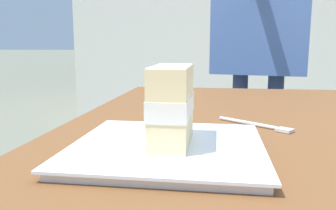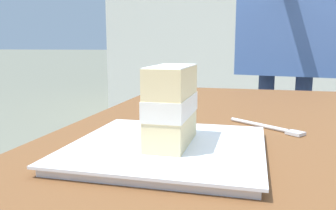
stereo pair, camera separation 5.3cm
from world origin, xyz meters
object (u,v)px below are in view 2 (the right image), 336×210
at_px(dessert_fork, 269,127).
at_px(diner_person, 288,18).
at_px(cake_slice, 171,105).
at_px(dessert_plate, 168,148).
at_px(parked_car_near, 248,52).
at_px(parked_car_extra, 218,48).
at_px(patio_table, 326,188).

bearing_deg(dessert_fork, diner_person, -6.06).
height_order(cake_slice, dessert_fork, cake_slice).
relative_size(dessert_plate, cake_slice, 2.22).
relative_size(cake_slice, parked_car_near, 0.03).
bearing_deg(dessert_fork, parked_car_extra, 6.20).
distance_m(patio_table, cake_slice, 0.35).
bearing_deg(parked_car_near, cake_slice, -179.35).
bearing_deg(diner_person, patio_table, -179.98).
bearing_deg(parked_car_extra, parked_car_near, -167.89).
xyz_separation_m(dessert_plate, parked_car_extra, (19.84, 1.97, 0.04)).
bearing_deg(dessert_fork, cake_slice, 142.69).
distance_m(dessert_fork, diner_person, 1.03).
distance_m(patio_table, parked_car_near, 11.04).
xyz_separation_m(dessert_plate, diner_person, (1.19, -0.26, 0.28)).
bearing_deg(dessert_fork, parked_car_near, 1.46).
bearing_deg(dessert_plate, parked_car_extra, 5.68).
height_order(parked_car_near, parked_car_extra, parked_car_extra).
height_order(cake_slice, parked_car_near, parked_car_near).
bearing_deg(diner_person, dessert_fork, 173.94).
xyz_separation_m(dessert_fork, parked_car_extra, (19.64, 2.13, 0.04)).
xyz_separation_m(cake_slice, dessert_fork, (0.20, -0.15, -0.07)).
height_order(patio_table, cake_slice, cake_slice).
distance_m(patio_table, parked_car_extra, 19.80).
bearing_deg(patio_table, parked_car_near, 2.00).
bearing_deg(patio_table, diner_person, 0.02).
relative_size(dessert_fork, parked_car_near, 0.03).
relative_size(dessert_fork, diner_person, 0.09).
bearing_deg(patio_table, cake_slice, 122.40).
bearing_deg(dessert_fork, patio_table, -109.52).
xyz_separation_m(dessert_plate, dessert_fork, (0.20, -0.16, -0.00)).
relative_size(patio_table, diner_person, 0.87).
bearing_deg(parked_car_extra, dessert_plate, -174.32).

